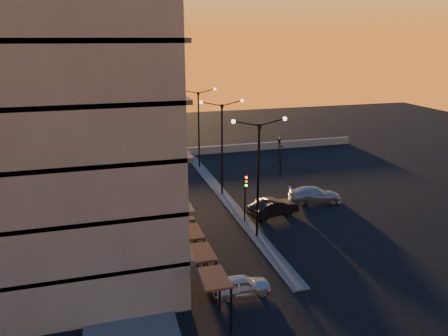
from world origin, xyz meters
The scene contains 14 objects.
ground centered at (0.00, 0.00, 0.00)m, with size 120.00×120.00×0.00m, color black.
sidewalk_west centered at (-10.50, 4.00, 0.06)m, with size 5.00×40.00×0.12m, color #464644.
median centered at (0.00, 10.00, 0.06)m, with size 1.20×36.00×0.12m, color #464644.
parapet centered at (2.00, 26.00, 0.50)m, with size 44.00×0.50×1.00m, color slate.
building centered at (-14.00, 0.03, 11.91)m, with size 14.35×17.08×25.00m.
streetlamp_near centered at (0.00, 0.00, 5.59)m, with size 4.32×0.32×9.51m.
streetlamp_mid centered at (0.00, 10.00, 5.59)m, with size 4.32×0.32×9.51m.
streetlamp_far centered at (0.00, 20.00, 5.59)m, with size 4.32×0.32×9.51m.
traffic_light_main centered at (0.00, 2.87, 2.89)m, with size 0.28×0.44×4.25m.
signal_east_a centered at (8.00, 14.00, 1.93)m, with size 0.13×0.16×3.60m.
signal_east_b centered at (9.50, 18.00, 3.10)m, with size 0.42×1.99×3.60m.
car_hatchback centered at (-3.68, -7.25, 0.61)m, with size 1.44×3.58×1.22m, color #B6B8BE.
car_sedan centered at (2.92, 3.70, 0.76)m, with size 1.61×4.63×1.53m, color black.
car_wagon centered at (8.00, 5.71, 0.72)m, with size 2.03×4.99×1.45m, color #A2A6A9.
Camera 1 is at (-11.27, -29.48, 15.16)m, focal length 35.00 mm.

